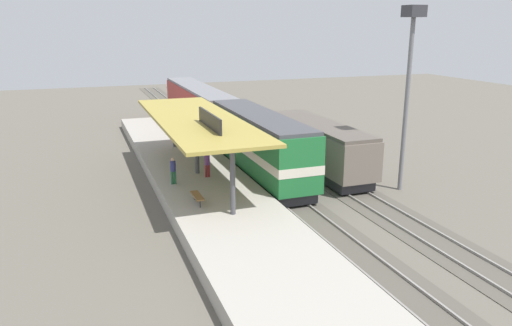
% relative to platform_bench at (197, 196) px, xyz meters
% --- Properties ---
extents(ground_plane, '(120.00, 120.00, 0.00)m').
position_rel_platform_bench_xyz_m(ground_plane, '(8.00, 5.80, -1.34)').
color(ground_plane, '#5B564C').
extents(track_near, '(3.20, 110.00, 0.16)m').
position_rel_platform_bench_xyz_m(track_near, '(6.00, 5.80, -1.31)').
color(track_near, '#4E4941').
rests_on(track_near, ground).
extents(track_far, '(3.20, 110.00, 0.16)m').
position_rel_platform_bench_xyz_m(track_far, '(10.60, 5.80, -1.31)').
color(track_far, '#4E4941').
rests_on(track_far, ground).
extents(platform, '(6.00, 44.00, 0.90)m').
position_rel_platform_bench_xyz_m(platform, '(1.40, 5.80, -0.89)').
color(platform, '#9E998E').
rests_on(platform, ground).
extents(station_canopy, '(5.20, 18.00, 4.70)m').
position_rel_platform_bench_xyz_m(station_canopy, '(1.40, 5.71, 3.19)').
color(station_canopy, '#47474C').
rests_on(station_canopy, platform).
extents(platform_bench, '(0.44, 1.70, 0.50)m').
position_rel_platform_bench_xyz_m(platform_bench, '(0.00, 0.00, 0.00)').
color(platform_bench, '#333338').
rests_on(platform_bench, platform).
extents(locomotive, '(2.93, 14.43, 4.44)m').
position_rel_platform_bench_xyz_m(locomotive, '(6.00, 6.30, 1.07)').
color(locomotive, '#28282D').
rests_on(locomotive, track_near).
extents(passenger_carriage_single, '(2.90, 20.00, 4.24)m').
position_rel_platform_bench_xyz_m(passenger_carriage_single, '(6.00, 24.30, 0.97)').
color(passenger_carriage_single, '#28282D').
rests_on(passenger_carriage_single, track_near).
extents(freight_car, '(2.80, 12.00, 3.54)m').
position_rel_platform_bench_xyz_m(freight_car, '(10.60, 5.89, 0.63)').
color(freight_car, '#28282D').
rests_on(freight_car, track_far).
extents(light_mast, '(1.10, 1.10, 11.70)m').
position_rel_platform_bench_xyz_m(light_mast, '(13.80, 0.42, 7.05)').
color(light_mast, slate).
rests_on(light_mast, ground).
extents(person_waiting, '(0.34, 0.34, 1.71)m').
position_rel_platform_bench_xyz_m(person_waiting, '(2.74, 8.38, 0.51)').
color(person_waiting, '#4C4C51').
rests_on(person_waiting, platform).
extents(person_walking, '(0.34, 0.34, 1.71)m').
position_rel_platform_bench_xyz_m(person_walking, '(-0.57, 3.98, 0.51)').
color(person_walking, '#23603D').
rests_on(person_walking, platform).
extents(person_boarding, '(0.34, 0.34, 1.71)m').
position_rel_platform_bench_xyz_m(person_boarding, '(1.80, 4.68, 0.51)').
color(person_boarding, maroon).
rests_on(person_boarding, platform).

